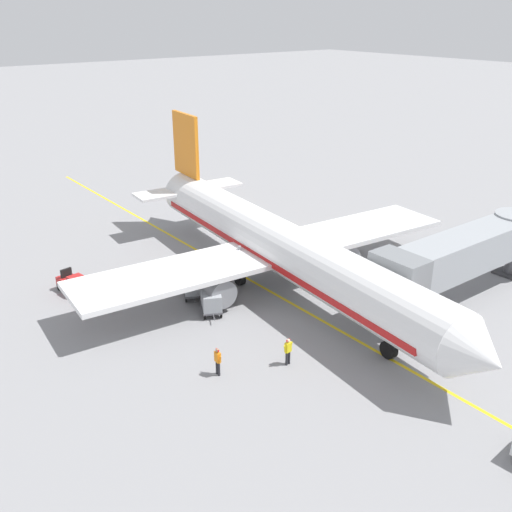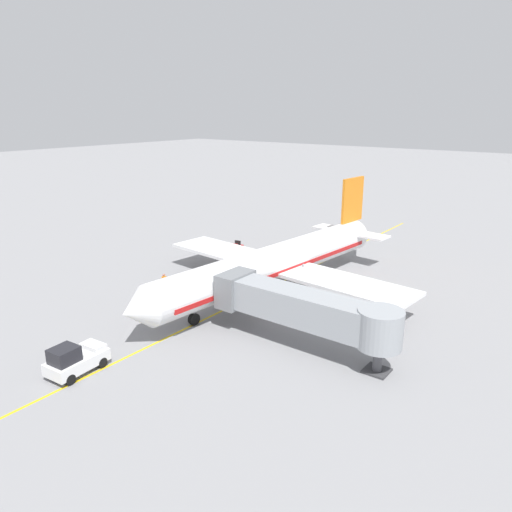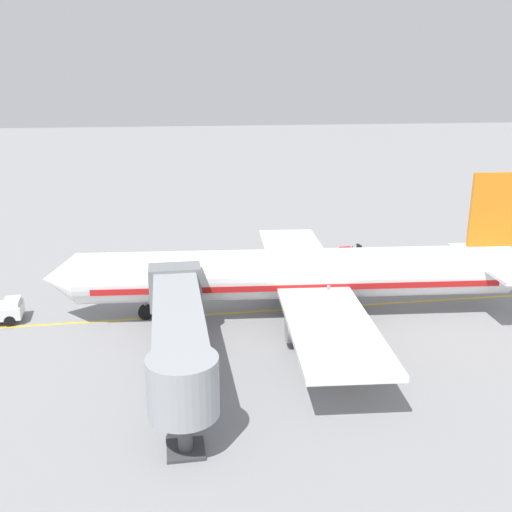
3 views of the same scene
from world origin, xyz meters
name	(u,v)px [view 1 (image 1 of 3)]	position (x,y,z in m)	size (l,w,h in m)	color
ground_plane	(270,291)	(0.00, 0.00, 0.00)	(400.00, 400.00, 0.00)	gray
gate_lead_in_line	(270,291)	(0.00, 0.00, 0.00)	(0.24, 80.00, 0.01)	gold
parked_airliner	(279,246)	(-1.05, -0.37, 3.19)	(30.34, 37.35, 10.63)	white
jet_bridge	(465,252)	(-10.13, 8.85, 3.46)	(16.19, 3.50, 4.98)	#93999E
baggage_tug_lead	(73,283)	(11.38, -8.63, 0.71)	(1.64, 2.66, 1.62)	#B21E1E
baggage_cart_front	(211,300)	(5.17, 0.06, 0.95)	(2.15, 2.90, 1.58)	#4C4C51
baggage_cart_second_in_train	(192,284)	(4.87, -2.80, 0.95)	(2.15, 2.90, 1.58)	#4C4C51
ground_crew_wing_walker	(218,360)	(8.92, 6.39, 0.95)	(0.26, 0.73, 1.69)	#232328
ground_crew_loader	(288,350)	(5.14, 7.99, 0.95)	(0.73, 0.28, 1.69)	#232328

